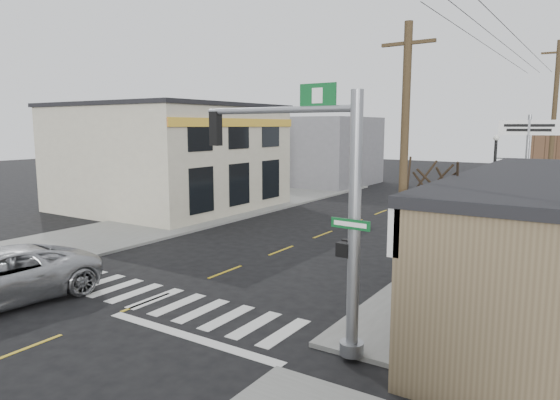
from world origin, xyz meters
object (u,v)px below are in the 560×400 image
Objects in this scene: traffic_signal_pole at (325,195)px; guide_sign at (470,224)px; utility_pole_far at (553,131)px; utility_pole_near at (403,179)px; fire_hydrant at (427,295)px; dance_center_sign at (528,143)px; bare_tree at (434,172)px; lamp_post at (495,183)px.

traffic_signal_pole is 2.19× the size of guide_sign.
utility_pole_near is at bearing -99.78° from utility_pole_far.
utility_pole_near is at bearing 61.00° from traffic_signal_pole.
utility_pole_near is at bearing -79.98° from guide_sign.
traffic_signal_pole is 0.64× the size of utility_pole_far.
traffic_signal_pole is 0.81× the size of utility_pole_near.
fire_hydrant is 14.13m from dance_center_sign.
bare_tree is 0.52× the size of utility_pole_far.
fire_hydrant is at bearing 91.50° from utility_pole_near.
utility_pole_near reaches higher than guide_sign.
utility_pole_near is (-0.21, -2.02, -0.06)m from bare_tree.
dance_center_sign is 0.75× the size of utility_pole_near.
bare_tree is at bearing -83.58° from lamp_post.
utility_pole_near is 19.72m from utility_pole_far.
fire_hydrant is 4.37m from utility_pole_near.
dance_center_sign is at bearing 98.85° from guide_sign.
lamp_post is (0.19, 9.12, 2.58)m from fire_hydrant.
utility_pole_near reaches higher than fire_hydrant.
traffic_signal_pole is 8.78m from guide_sign.
traffic_signal_pole is at bearing -87.61° from guide_sign.
traffic_signal_pole is 2.29m from utility_pole_near.
dance_center_sign is (0.71, 4.33, 1.65)m from lamp_post.
guide_sign is (1.58, 8.42, -1.95)m from traffic_signal_pole.
bare_tree is at bearing -99.70° from utility_pole_far.
utility_pole_far is at bearing 96.79° from guide_sign.
lamp_post reaches higher than fire_hydrant.
guide_sign is 0.56× the size of bare_tree.
guide_sign is 4.26× the size of fire_hydrant.
utility_pole_far reaches higher than lamp_post.
utility_pole_near is at bearing -95.89° from bare_tree.
lamp_post is 4.68m from dance_center_sign.
dance_center_sign is at bearing 86.14° from fire_hydrant.
utility_pole_near is (-1.01, -15.72, -0.49)m from dance_center_sign.
lamp_post is 0.50× the size of utility_pole_far.
fire_hydrant is 9.48m from lamp_post.
fire_hydrant is 0.14× the size of lamp_post.
dance_center_sign reaches higher than guide_sign.
utility_pole_near is (-0.30, -11.39, 1.16)m from lamp_post.
traffic_signal_pole is 5.60m from fire_hydrant.
traffic_signal_pole is at bearing -110.21° from bare_tree.
lamp_post is at bearing 88.78° from fire_hydrant.
utility_pole_far is (1.47, 8.22, 2.24)m from lamp_post.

